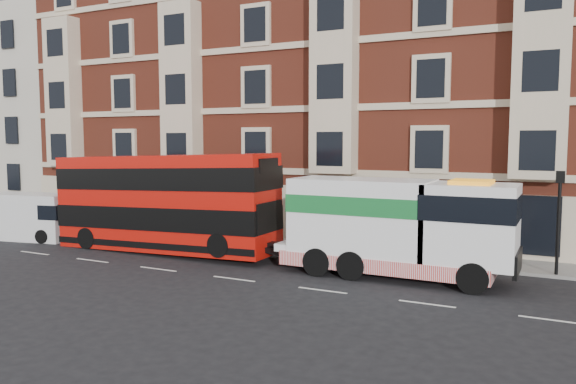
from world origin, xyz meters
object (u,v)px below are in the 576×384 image
(double_decker_bus, at_px, (164,201))
(pedestrian, at_px, (185,219))
(box_van, at_px, (29,217))
(tow_truck, at_px, (393,226))

(double_decker_bus, bearing_deg, pedestrian, 115.16)
(pedestrian, bearing_deg, double_decker_bus, -27.49)
(box_van, bearing_deg, pedestrian, 24.41)
(tow_truck, bearing_deg, pedestrian, 162.15)
(box_van, bearing_deg, double_decker_bus, -7.39)
(pedestrian, bearing_deg, tow_truck, 19.50)
(tow_truck, relative_size, box_van, 1.82)
(double_decker_bus, relative_size, tow_truck, 1.25)
(box_van, distance_m, pedestrian, 8.94)
(double_decker_bus, bearing_deg, tow_truck, 0.00)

